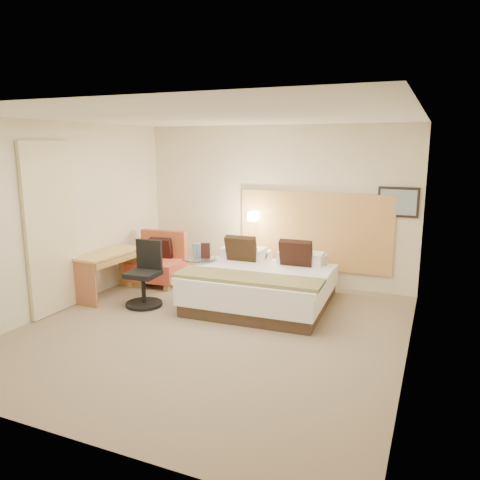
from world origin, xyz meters
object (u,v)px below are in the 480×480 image
at_px(bed, 262,284).
at_px(lounge_chair, 158,263).
at_px(side_table, 200,274).
at_px(desk, 109,262).
at_px(desk_chair, 145,279).

height_order(bed, lounge_chair, bed).
xyz_separation_m(bed, side_table, (-1.08, 0.01, 0.02)).
xyz_separation_m(desk, desk_chair, (0.76, -0.13, -0.17)).
relative_size(lounge_chair, desk, 0.77).
xyz_separation_m(side_table, desk, (-1.29, -0.61, 0.22)).
height_order(side_table, desk_chair, desk_chair).
bearing_deg(desk_chair, lounge_chair, 113.08).
xyz_separation_m(bed, desk_chair, (-1.60, -0.73, 0.08)).
xyz_separation_m(lounge_chair, desk_chair, (0.45, -1.05, 0.04)).
distance_m(bed, desk_chair, 1.76).
relative_size(bed, lounge_chair, 2.30).
bearing_deg(desk_chair, desk, 170.10).
height_order(side_table, desk, desk).
distance_m(bed, desk, 2.45).
distance_m(bed, side_table, 1.08).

